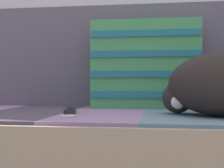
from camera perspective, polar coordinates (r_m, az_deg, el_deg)
name	(u,v)px	position (r m, az deg, el deg)	size (l,w,h in m)	color
couch	(185,163)	(1.27, 12.00, -12.75)	(2.06, 0.79, 0.36)	brown
sofa_backrest	(181,56)	(1.57, 11.34, 4.58)	(2.02, 0.14, 0.45)	#514C60
throw_pillow_striped	(146,65)	(1.42, 5.63, 3.22)	(0.44, 0.14, 0.36)	#3D8956
sleeping_cat	(219,86)	(1.10, 17.34, -0.34)	(0.41, 0.35, 0.20)	black
game_remote_far	(70,111)	(1.15, -6.96, -4.54)	(0.09, 0.20, 0.02)	black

